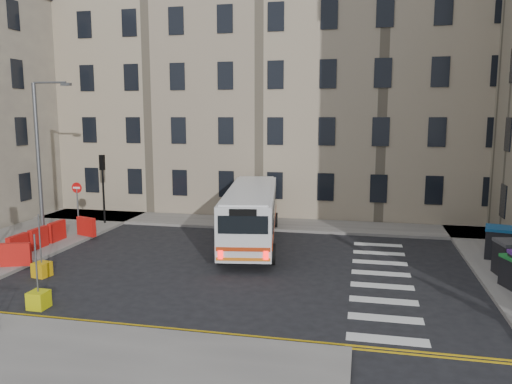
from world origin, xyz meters
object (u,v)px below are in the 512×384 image
at_px(streetlamp, 38,159).
at_px(wheelie_bin_d, 512,258).
at_px(bus, 251,212).
at_px(wheelie_bin_e, 498,242).
at_px(bollard_yellow, 42,269).
at_px(bollard_chevron, 39,300).

distance_m(streetlamp, wheelie_bin_d, 22.38).
relative_size(streetlamp, bus, 0.77).
xyz_separation_m(wheelie_bin_e, bollard_yellow, (-18.82, -6.41, -0.56)).
bearing_deg(wheelie_bin_e, bus, -169.95).
bearing_deg(wheelie_bin_d, bollard_chevron, -167.11).
relative_size(streetlamp, bollard_yellow, 13.57).
relative_size(wheelie_bin_d, bollard_yellow, 2.43).
distance_m(bus, bollard_yellow, 10.19).
xyz_separation_m(wheelie_bin_d, bollard_chevron, (-16.64, -6.74, -0.57)).
relative_size(wheelie_bin_e, bollard_chevron, 2.51).
bearing_deg(wheelie_bin_e, bollard_chevron, -137.15).
bearing_deg(bollard_yellow, streetlamp, 124.52).
xyz_separation_m(bus, bollard_chevron, (-5.16, -10.15, -1.33)).
distance_m(bus, wheelie_bin_d, 12.00).
distance_m(wheelie_bin_e, bollard_chevron, 19.28).
height_order(streetlamp, bus, streetlamp).
height_order(wheelie_bin_d, bollard_yellow, wheelie_bin_d).
bearing_deg(wheelie_bin_e, wheelie_bin_d, -79.57).
xyz_separation_m(bollard_yellow, bollard_chevron, (2.03, -3.05, 0.00)).
height_order(wheelie_bin_e, bollard_chevron, wheelie_bin_e).
bearing_deg(bollard_yellow, bollard_chevron, -56.34).
bearing_deg(bollard_chevron, bollard_yellow, 123.66).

